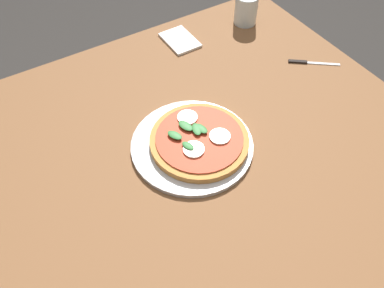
% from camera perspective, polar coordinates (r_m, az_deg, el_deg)
% --- Properties ---
extents(ground_plane, '(6.00, 6.00, 0.00)m').
position_cam_1_polar(ground_plane, '(1.63, 2.36, -18.57)').
color(ground_plane, '#2D2B28').
extents(dining_table, '(1.16, 1.15, 0.75)m').
position_cam_1_polar(dining_table, '(1.04, 3.51, -5.55)').
color(dining_table, brown).
rests_on(dining_table, ground_plane).
extents(serving_tray, '(0.31, 0.31, 0.01)m').
position_cam_1_polar(serving_tray, '(0.98, -0.00, -0.15)').
color(serving_tray, silver).
rests_on(serving_tray, dining_table).
extents(pizza, '(0.25, 0.25, 0.03)m').
position_cam_1_polar(pizza, '(0.97, 1.06, 0.59)').
color(pizza, '#C6843F').
rests_on(pizza, serving_tray).
extents(napkin, '(0.13, 0.09, 0.01)m').
position_cam_1_polar(napkin, '(1.31, -1.77, 14.90)').
color(napkin, white).
rests_on(napkin, dining_table).
extents(knife, '(0.10, 0.13, 0.01)m').
position_cam_1_polar(knife, '(1.27, 16.46, 11.34)').
color(knife, black).
rests_on(knife, dining_table).
extents(glass_cup, '(0.08, 0.08, 0.10)m').
position_cam_1_polar(glass_cup, '(1.39, 7.88, 18.85)').
color(glass_cup, silver).
rests_on(glass_cup, dining_table).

